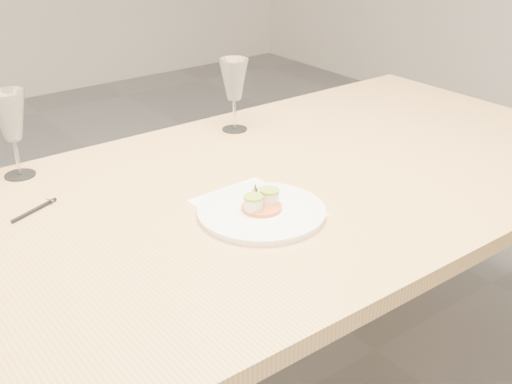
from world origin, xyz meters
TOP-DOWN VIEW (x-y plane):
  - dining_table at (0.00, 0.00)m, footprint 2.40×1.00m
  - dinner_plate at (0.09, -0.12)m, footprint 0.28×0.28m
  - recipe_sheet at (0.10, -0.09)m, footprint 0.22×0.27m
  - ballpoint_pen at (-0.31, 0.20)m, footprint 0.12×0.06m
  - wine_glass_2 at (-0.27, 0.42)m, footprint 0.09×0.09m
  - wine_glass_3 at (0.36, 0.36)m, footprint 0.09×0.09m

SIDE VIEW (x-z plane):
  - dining_table at x=0.00m, z-range 0.31..1.06m
  - recipe_sheet at x=0.10m, z-range 0.75..0.75m
  - ballpoint_pen at x=-0.31m, z-range 0.75..0.76m
  - dinner_plate at x=0.09m, z-range 0.72..0.80m
  - wine_glass_3 at x=0.36m, z-range 0.79..1.01m
  - wine_glass_2 at x=-0.27m, z-range 0.79..1.01m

